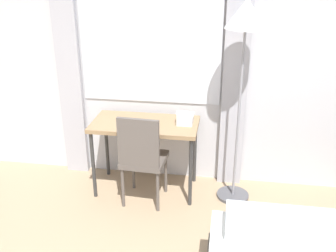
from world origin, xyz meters
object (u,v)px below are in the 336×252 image
desk_chair (142,155)px  book (145,123)px  telephone (185,118)px  standing_lamp (245,34)px  desk (145,129)px

desk_chair → book: 0.31m
telephone → desk_chair: bearing=-140.7°
book → telephone: bearing=13.6°
standing_lamp → book: standing_lamp is taller
telephone → book: 0.39m
desk → telephone: bearing=5.4°
desk_chair → standing_lamp: (0.86, 0.24, 1.09)m
desk → book: size_ratio=4.12×
book → desk: bearing=99.4°
desk → book: 0.10m
desk → standing_lamp: size_ratio=0.54×
desk → desk_chair: size_ratio=1.11×
desk → standing_lamp: 1.30m
desk_chair → telephone: (0.36, 0.30, 0.27)m
telephone → standing_lamp: bearing=-6.3°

